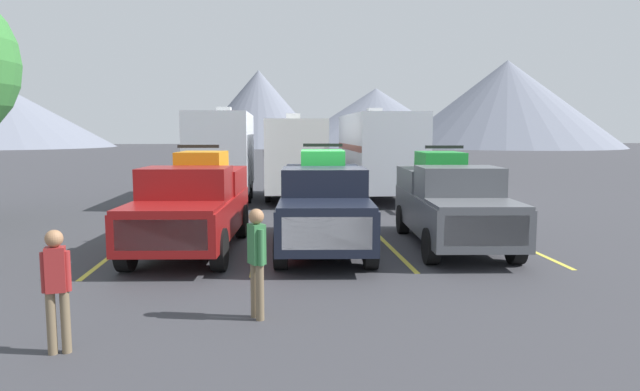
% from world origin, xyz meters
% --- Properties ---
extents(ground_plane, '(240.00, 240.00, 0.00)m').
position_xyz_m(ground_plane, '(0.00, 0.00, 0.00)').
color(ground_plane, '#38383D').
extents(pickup_truck_a, '(2.53, 5.64, 2.55)m').
position_xyz_m(pickup_truck_a, '(-3.18, -0.76, 1.17)').
color(pickup_truck_a, maroon).
rests_on(pickup_truck_a, ground).
extents(pickup_truck_b, '(2.52, 6.01, 2.58)m').
position_xyz_m(pickup_truck_b, '(0.01, -0.71, 1.17)').
color(pickup_truck_b, black).
rests_on(pickup_truck_b, ground).
extents(pickup_truck_c, '(2.46, 5.68, 2.52)m').
position_xyz_m(pickup_truck_c, '(3.26, -0.68, 1.14)').
color(pickup_truck_c, '#595B60').
rests_on(pickup_truck_c, ground).
extents(lot_stripe_a, '(0.12, 5.50, 0.01)m').
position_xyz_m(lot_stripe_a, '(-5.03, -0.79, 0.00)').
color(lot_stripe_a, gold).
rests_on(lot_stripe_a, ground).
extents(lot_stripe_b, '(0.12, 5.50, 0.01)m').
position_xyz_m(lot_stripe_b, '(-1.68, -0.79, 0.00)').
color(lot_stripe_b, gold).
rests_on(lot_stripe_b, ground).
extents(lot_stripe_c, '(0.12, 5.50, 0.01)m').
position_xyz_m(lot_stripe_c, '(1.68, -0.79, 0.00)').
color(lot_stripe_c, gold).
rests_on(lot_stripe_c, ground).
extents(lot_stripe_d, '(0.12, 5.50, 0.01)m').
position_xyz_m(lot_stripe_d, '(5.03, -0.79, 0.00)').
color(lot_stripe_d, gold).
rests_on(lot_stripe_d, ground).
extents(camper_trailer_a, '(2.39, 8.04, 3.93)m').
position_xyz_m(camper_trailer_a, '(-3.30, 9.04, 2.07)').
color(camper_trailer_a, silver).
rests_on(camper_trailer_a, ground).
extents(camper_trailer_b, '(2.45, 7.46, 3.66)m').
position_xyz_m(camper_trailer_b, '(-0.33, 9.14, 1.93)').
color(camper_trailer_b, white).
rests_on(camper_trailer_b, ground).
extents(camper_trailer_c, '(2.65, 8.67, 3.92)m').
position_xyz_m(camper_trailer_c, '(3.31, 9.27, 2.07)').
color(camper_trailer_c, silver).
rests_on(camper_trailer_c, ground).
extents(person_a, '(0.30, 0.35, 1.72)m').
position_xyz_m(person_a, '(-1.51, -6.02, 0.99)').
color(person_a, '#726047').
rests_on(person_a, ground).
extents(person_b, '(0.36, 0.24, 1.64)m').
position_xyz_m(person_b, '(-4.06, -7.18, 0.94)').
color(person_b, '#726047').
rests_on(person_b, ground).
extents(mountain_ridge, '(134.13, 48.27, 15.94)m').
position_xyz_m(mountain_ridge, '(6.01, 91.30, 6.78)').
color(mountain_ridge, slate).
rests_on(mountain_ridge, ground).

